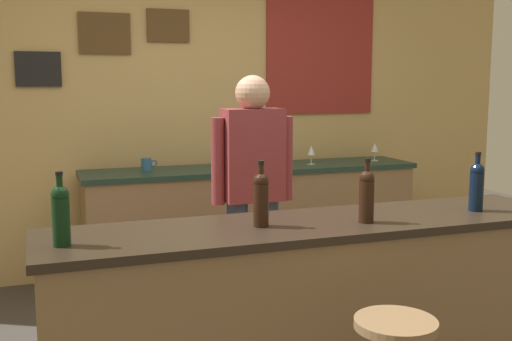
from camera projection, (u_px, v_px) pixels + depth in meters
The scene contains 13 objects.
back_wall at pixel (194, 102), 5.16m from camera, with size 6.00×0.09×2.80m.
bar_counter at pixel (315, 313), 3.03m from camera, with size 2.61×0.60×0.92m.
side_counter at pixel (253, 221), 5.08m from camera, with size 2.73×0.56×0.90m.
bartender at pixel (253, 188), 3.79m from camera, with size 0.52×0.21×1.62m.
wine_bottle_a at pixel (61, 213), 2.50m from camera, with size 0.07×0.07×0.31m.
wine_bottle_b at pixel (261, 197), 2.84m from camera, with size 0.07×0.07×0.31m.
wine_bottle_c at pixel (367, 194), 2.92m from camera, with size 0.07×0.07×0.31m.
wine_bottle_d at pixel (477, 185), 3.19m from camera, with size 0.07×0.07×0.31m.
wine_glass_a at pixel (244, 153), 4.99m from camera, with size 0.07×0.07×0.16m.
wine_glass_b at pixel (259, 154), 4.93m from camera, with size 0.07×0.07×0.16m.
wine_glass_c at pixel (311, 151), 5.12m from camera, with size 0.07×0.07×0.16m.
wine_glass_d at pixel (375, 148), 5.36m from camera, with size 0.07×0.07×0.16m.
coffee_mug at pixel (147, 164), 4.79m from camera, with size 0.12×0.08×0.09m.
Camera 1 is at (-1.25, -3.03, 1.58)m, focal length 43.58 mm.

